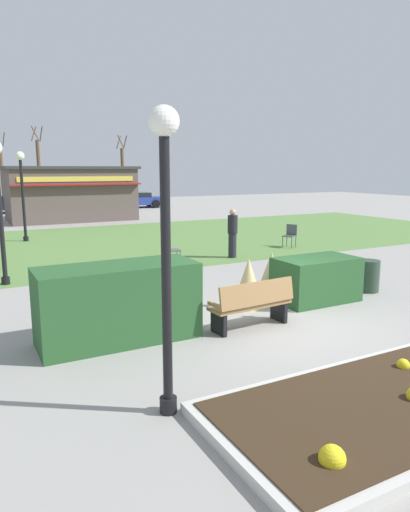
{
  "coord_description": "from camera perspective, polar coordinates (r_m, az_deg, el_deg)",
  "views": [
    {
      "loc": [
        -5.58,
        -6.98,
        3.03
      ],
      "look_at": [
        -0.3,
        2.91,
        0.92
      ],
      "focal_mm": 32.5,
      "sensor_mm": 36.0,
      "label": 1
    }
  ],
  "objects": [
    {
      "name": "lawn_patch",
      "position": [
        19.67,
        -11.26,
        1.61
      ],
      "size": [
        36.0,
        12.0,
        0.01
      ],
      "primitive_type": "cube",
      "color": "#5B8442",
      "rests_on": "ground_plane"
    },
    {
      "name": "hedge_left",
      "position": [
        8.38,
        -10.61,
        -5.75
      ],
      "size": [
        2.8,
        1.1,
        1.38
      ],
      "primitive_type": "cube",
      "color": "#28562B",
      "rests_on": "ground_plane"
    },
    {
      "name": "park_bench",
      "position": [
        8.97,
        5.86,
        -5.91
      ],
      "size": [
        1.73,
        0.64,
        0.95
      ],
      "color": "#9E7547",
      "rests_on": "ground_plane"
    },
    {
      "name": "cafe_chair_west",
      "position": [
        18.48,
        10.47,
        2.71
      ],
      "size": [
        0.59,
        0.59,
        0.89
      ],
      "color": "#4C5156",
      "rests_on": "ground_plane"
    },
    {
      "name": "person_strolling",
      "position": [
        15.98,
        3.41,
        2.85
      ],
      "size": [
        0.34,
        0.34,
        1.69
      ],
      "rotation": [
        0.0,
        0.0,
        2.99
      ],
      "color": "#23232D",
      "rests_on": "ground_plane"
    },
    {
      "name": "tree_right_bg",
      "position": [
        39.04,
        -19.73,
        9.68
      ],
      "size": [
        0.91,
        0.96,
        6.28
      ],
      "color": "brown",
      "rests_on": "ground_plane"
    },
    {
      "name": "cafe_chair_center",
      "position": [
        14.94,
        -4.31,
        1.0
      ],
      "size": [
        0.51,
        0.51,
        0.89
      ],
      "color": "#4C5156",
      "rests_on": "ground_plane"
    },
    {
      "name": "ornamental_grass_behind_right",
      "position": [
        11.47,
        8.17,
        -2.09
      ],
      "size": [
        0.74,
        0.74,
        1.04
      ],
      "primitive_type": "cone",
      "color": "#D1BC7F",
      "rests_on": "ground_plane"
    },
    {
      "name": "flower_bed",
      "position": [
        6.54,
        21.03,
        -16.86
      ],
      "size": [
        4.49,
        2.37,
        0.33
      ],
      "color": "beige",
      "rests_on": "ground_plane"
    },
    {
      "name": "lamppost_far",
      "position": [
        20.98,
        -21.59,
        8.15
      ],
      "size": [
        0.36,
        0.36,
        3.74
      ],
      "color": "black",
      "rests_on": "ground_plane"
    },
    {
      "name": "parked_car_east_slot",
      "position": [
        37.32,
        -8.48,
        6.89
      ],
      "size": [
        4.31,
        2.27,
        1.2
      ],
      "color": "navy",
      "rests_on": "ground_plane"
    },
    {
      "name": "ground_plane",
      "position": [
        9.44,
        10.1,
        -8.24
      ],
      "size": [
        80.0,
        80.0,
        0.0
      ],
      "primitive_type": "plane",
      "color": "#999691"
    },
    {
      "name": "ornamental_grass_behind_left",
      "position": [
        10.28,
        5.37,
        -3.3
      ],
      "size": [
        0.72,
        0.72,
        1.11
      ],
      "primitive_type": "cone",
      "color": "#D1BC7F",
      "rests_on": "ground_plane"
    },
    {
      "name": "hedge_right",
      "position": [
        11.05,
        13.52,
        -2.81
      ],
      "size": [
        1.9,
        1.1,
        1.02
      ],
      "primitive_type": "cube",
      "color": "#28562B",
      "rests_on": "ground_plane"
    },
    {
      "name": "trash_bin",
      "position": [
        12.3,
        19.51,
        -2.32
      ],
      "size": [
        0.52,
        0.52,
        0.79
      ],
      "primitive_type": "cylinder",
      "color": "#2D4233",
      "rests_on": "ground_plane"
    },
    {
      "name": "parked_car_center_slot",
      "position": [
        35.99,
        -15.83,
        6.47
      ],
      "size": [
        4.29,
        2.24,
        1.2
      ],
      "color": "#B7BABF",
      "rests_on": "ground_plane"
    },
    {
      "name": "parked_car_west_slot",
      "position": [
        35.26,
        -23.77,
        5.89
      ],
      "size": [
        4.25,
        2.16,
        1.2
      ],
      "color": "black",
      "rests_on": "ground_plane"
    },
    {
      "name": "food_kiosk",
      "position": [
        29.14,
        -16.22,
        7.44
      ],
      "size": [
        7.4,
        4.63,
        3.18
      ],
      "color": "#594C47",
      "rests_on": "ground_plane"
    },
    {
      "name": "lamppost_near",
      "position": [
        5.46,
        -4.88,
        3.75
      ],
      "size": [
        0.36,
        0.36,
        3.74
      ],
      "color": "black",
      "rests_on": "ground_plane"
    },
    {
      "name": "tree_center_bg",
      "position": [
        42.88,
        -23.7,
        9.27
      ],
      "size": [
        0.91,
        0.96,
        6.01
      ],
      "color": "brown",
      "rests_on": "ground_plane"
    },
    {
      "name": "tree_left_bg",
      "position": [
        40.49,
        -10.09,
        9.81
      ],
      "size": [
        0.91,
        0.96,
        5.8
      ],
      "color": "brown",
      "rests_on": "ground_plane"
    }
  ]
}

